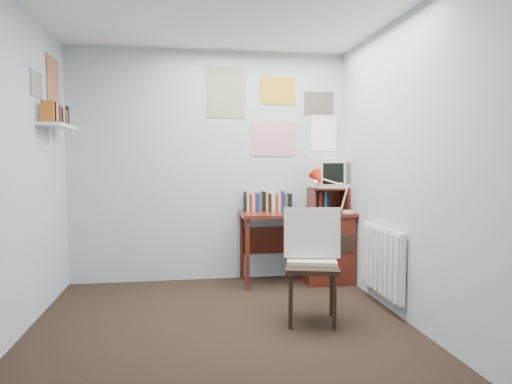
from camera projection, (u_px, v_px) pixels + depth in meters
ground at (225, 340)px, 3.34m from camera, size 3.50×3.50×0.00m
back_wall at (210, 166)px, 4.98m from camera, size 3.00×0.02×2.50m
right_wall at (420, 169)px, 3.48m from camera, size 0.02×3.50×2.50m
desk at (320, 244)px, 4.95m from camera, size 1.20×0.55×0.76m
desk_chair at (312, 267)px, 3.67m from camera, size 0.55×0.54×0.90m
desk_lamp at (348, 194)px, 4.74m from camera, size 0.32×0.28×0.40m
tv_riser at (328, 199)px, 5.04m from camera, size 0.40×0.30×0.25m
crt_tv at (330, 172)px, 5.05m from camera, size 0.41×0.39×0.35m
book_row at (271, 201)px, 5.02m from camera, size 0.60×0.14×0.22m
radiator at (382, 260)px, 4.08m from camera, size 0.09×0.80×0.60m
wall_shelf at (58, 126)px, 4.09m from camera, size 0.20×0.62×0.24m
posters_back at (273, 112)px, 5.04m from camera, size 1.20×0.01×0.90m
posters_left at (45, 83)px, 4.05m from camera, size 0.01×0.70×0.60m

